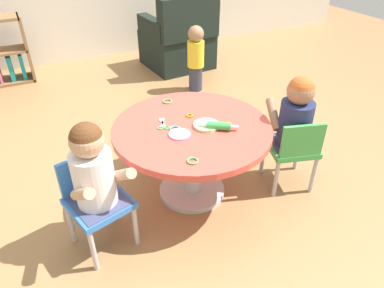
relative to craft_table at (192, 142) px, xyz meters
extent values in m
plane|color=#9E7247|center=(0.00, 0.00, -0.41)|extent=(10.00, 10.00, 0.00)
cylinder|color=silver|center=(0.00, 0.00, -0.39)|extent=(0.44, 0.44, 0.03)
cylinder|color=silver|center=(0.00, 0.00, -0.17)|extent=(0.12, 0.12, 0.48)
cylinder|color=#D84C3F|center=(0.00, 0.00, 0.09)|extent=(0.97, 0.97, 0.04)
cylinder|color=#B7B7BC|center=(-0.73, -0.34, -0.27)|extent=(0.03, 0.03, 0.28)
cylinder|color=#B7B7BC|center=(-0.48, -0.27, -0.27)|extent=(0.03, 0.03, 0.28)
cylinder|color=#B7B7BC|center=(-0.80, -0.08, -0.27)|extent=(0.03, 0.03, 0.28)
cylinder|color=#B7B7BC|center=(-0.55, -0.02, -0.27)|extent=(0.03, 0.03, 0.28)
cube|color=blue|center=(-0.64, -0.18, -0.11)|extent=(0.37, 0.37, 0.04)
cube|color=blue|center=(-0.68, -0.05, 0.02)|extent=(0.27, 0.09, 0.22)
cube|color=#3F4772|center=(-0.64, -0.18, -0.11)|extent=(0.32, 0.34, 0.04)
cylinder|color=white|center=(-0.64, -0.18, 0.06)|extent=(0.21, 0.21, 0.30)
sphere|color=tan|center=(-0.64, -0.18, 0.29)|extent=(0.17, 0.17, 0.17)
sphere|color=#593319|center=(-0.64, -0.18, 0.30)|extent=(0.16, 0.16, 0.16)
cylinder|color=tan|center=(-0.72, -0.30, 0.09)|extent=(0.11, 0.22, 0.17)
cylinder|color=tan|center=(-0.51, -0.24, 0.09)|extent=(0.11, 0.22, 0.17)
cylinder|color=#B7B7BC|center=(0.80, -0.10, -0.27)|extent=(0.03, 0.03, 0.28)
cylinder|color=#B7B7BC|center=(0.55, -0.03, -0.27)|extent=(0.03, 0.03, 0.28)
cylinder|color=#B7B7BC|center=(0.72, -0.35, -0.27)|extent=(0.03, 0.03, 0.28)
cylinder|color=#B7B7BC|center=(0.47, -0.28, -0.27)|extent=(0.03, 0.03, 0.28)
cube|color=green|center=(0.64, -0.19, -0.11)|extent=(0.37, 0.37, 0.04)
cube|color=green|center=(0.60, -0.32, 0.02)|extent=(0.27, 0.10, 0.22)
cube|color=#3F4772|center=(0.64, -0.19, -0.11)|extent=(0.33, 0.34, 0.04)
cylinder|color=navy|center=(0.64, -0.19, 0.06)|extent=(0.21, 0.21, 0.30)
sphere|color=#997051|center=(0.64, -0.19, 0.29)|extent=(0.17, 0.17, 0.17)
sphere|color=#B25926|center=(0.64, -0.19, 0.30)|extent=(0.16, 0.16, 0.16)
cylinder|color=#997051|center=(0.77, -0.13, 0.09)|extent=(0.11, 0.22, 0.17)
cylinder|color=#997051|center=(0.56, -0.06, 0.09)|extent=(0.11, 0.22, 0.17)
cube|color=olive|center=(-0.76, 2.55, -0.06)|extent=(0.03, 0.28, 0.70)
cube|color=teal|center=(-0.97, 2.55, -0.24)|extent=(0.04, 0.20, 0.27)
cube|color=teal|center=(-0.85, 2.55, -0.24)|extent=(0.04, 0.20, 0.27)
cube|color=black|center=(0.88, 2.20, -0.21)|extent=(0.76, 0.76, 0.40)
cube|color=black|center=(0.90, 1.91, 0.22)|extent=(0.71, 0.22, 0.45)
cube|color=black|center=(1.17, 2.23, 0.09)|extent=(0.17, 0.60, 0.20)
cube|color=black|center=(0.58, 2.17, 0.09)|extent=(0.17, 0.60, 0.20)
cylinder|color=#33384C|center=(0.76, 1.46, -0.28)|extent=(0.14, 0.14, 0.26)
cylinder|color=yellow|center=(0.76, 1.46, -0.02)|extent=(0.17, 0.17, 0.26)
sphere|color=#997051|center=(0.76, 1.46, 0.19)|extent=(0.16, 0.16, 0.16)
cylinder|color=green|center=(0.12, -0.11, 0.14)|extent=(0.14, 0.12, 0.05)
cylinder|color=white|center=(0.05, -0.06, 0.14)|extent=(0.05, 0.04, 0.02)
cylinder|color=white|center=(0.20, -0.16, 0.14)|extent=(0.05, 0.04, 0.02)
cube|color=silver|center=(-0.15, 0.11, 0.11)|extent=(0.02, 0.11, 0.01)
cube|color=silver|center=(-0.15, 0.11, 0.11)|extent=(0.06, 0.10, 0.01)
torus|color=green|center=(-0.15, 0.05, 0.11)|extent=(0.05, 0.05, 0.01)
torus|color=green|center=(-0.18, 0.06, 0.11)|extent=(0.05, 0.05, 0.01)
cylinder|color=#B2E58C|center=(0.08, -0.04, 0.12)|extent=(0.16, 0.16, 0.02)
cylinder|color=#CC99E5|center=(-0.11, -0.06, 0.12)|extent=(0.13, 0.13, 0.01)
torus|color=#4CB259|center=(-0.16, -0.33, 0.12)|extent=(0.06, 0.06, 0.01)
torus|color=orange|center=(0.04, 0.12, 0.12)|extent=(0.05, 0.05, 0.01)
torus|color=#3F99D8|center=(-0.11, 0.01, 0.12)|extent=(0.07, 0.07, 0.01)
torus|color=#4CB259|center=(-0.01, 0.36, 0.12)|extent=(0.07, 0.07, 0.01)
camera|label=1|loc=(-0.81, -1.66, 1.20)|focal=33.24mm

